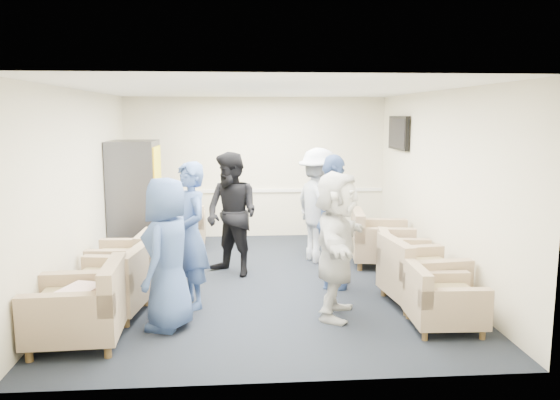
{
  "coord_description": "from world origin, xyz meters",
  "views": [
    {
      "loc": [
        -0.35,
        -7.53,
        2.36
      ],
      "look_at": [
        0.25,
        0.2,
        1.15
      ],
      "focal_mm": 35.0,
      "sensor_mm": 36.0,
      "label": 1
    }
  ],
  "objects": [
    {
      "name": "person_front_left",
      "position": [
        -1.13,
        -1.61,
        0.85
      ],
      "size": [
        0.74,
        0.94,
        1.69
      ],
      "primitive_type": "imported",
      "rotation": [
        0.0,
        0.0,
        -1.84
      ],
      "color": "#3B568F",
      "rests_on": "floor"
    },
    {
      "name": "armchair_left_far",
      "position": [
        -1.93,
        0.02,
        0.32
      ],
      "size": [
        0.84,
        0.84,
        0.63
      ],
      "rotation": [
        0.0,
        0.0,
        -1.63
      ],
      "color": "#977E61",
      "rests_on": "floor"
    },
    {
      "name": "person_back_left",
      "position": [
        -0.45,
        0.38,
        0.91
      ],
      "size": [
        1.12,
        1.11,
        1.83
      ],
      "primitive_type": "imported",
      "rotation": [
        0.0,
        0.0,
        -0.74
      ],
      "color": "black",
      "rests_on": "floor"
    },
    {
      "name": "backpack",
      "position": [
        -1.28,
        -0.73,
        0.23
      ],
      "size": [
        0.29,
        0.24,
        0.44
      ],
      "rotation": [
        0.0,
        0.0,
        0.23
      ],
      "color": "black",
      "rests_on": "floor"
    },
    {
      "name": "armchair_corner",
      "position": [
        -1.38,
        2.06,
        0.34
      ],
      "size": [
        0.89,
        0.89,
        0.69
      ],
      "rotation": [
        0.0,
        0.0,
        3.17
      ],
      "color": "#977E61",
      "rests_on": "floor"
    },
    {
      "name": "front_wall",
      "position": [
        0.0,
        -3.0,
        1.35
      ],
      "size": [
        5.0,
        0.02,
        2.7
      ],
      "primitive_type": "cube",
      "color": "beige",
      "rests_on": "floor"
    },
    {
      "name": "armchair_left_near",
      "position": [
        -1.97,
        -2.01,
        0.36
      ],
      "size": [
        0.95,
        0.95,
        0.73
      ],
      "rotation": [
        0.0,
        0.0,
        -1.53
      ],
      "color": "#977E61",
      "rests_on": "floor"
    },
    {
      "name": "back_wall",
      "position": [
        0.0,
        3.0,
        1.35
      ],
      "size": [
        5.0,
        0.02,
        2.7
      ],
      "primitive_type": "cube",
      "color": "beige",
      "rests_on": "floor"
    },
    {
      "name": "floor",
      "position": [
        0.0,
        0.0,
        0.0
      ],
      "size": [
        6.0,
        6.0,
        0.0
      ],
      "primitive_type": "plane",
      "color": "black",
      "rests_on": "ground"
    },
    {
      "name": "ceiling",
      "position": [
        0.0,
        0.0,
        2.7
      ],
      "size": [
        6.0,
        6.0,
        0.0
      ],
      "primitive_type": "plane",
      "rotation": [
        3.14,
        0.0,
        0.0
      ],
      "color": "white",
      "rests_on": "back_wall"
    },
    {
      "name": "tv",
      "position": [
        2.44,
        1.8,
        2.05
      ],
      "size": [
        0.1,
        1.0,
        0.58
      ],
      "color": "black",
      "rests_on": "right_wall"
    },
    {
      "name": "person_mid_left",
      "position": [
        -0.94,
        -0.93,
        0.9
      ],
      "size": [
        0.67,
        0.78,
        1.8
      ],
      "primitive_type": "imported",
      "rotation": [
        0.0,
        0.0,
        -1.13
      ],
      "color": "#3B568F",
      "rests_on": "floor"
    },
    {
      "name": "person_back_right",
      "position": [
        0.94,
        1.02,
        0.92
      ],
      "size": [
        1.04,
        1.35,
        1.84
      ],
      "primitive_type": "imported",
      "rotation": [
        0.0,
        0.0,
        1.91
      ],
      "color": "silver",
      "rests_on": "floor"
    },
    {
      "name": "pillow",
      "position": [
        -1.98,
        -2.01,
        0.54
      ],
      "size": [
        0.45,
        0.52,
        0.13
      ],
      "primitive_type": "cube",
      "rotation": [
        0.0,
        0.0,
        -1.89
      ],
      "color": "silver",
      "rests_on": "armchair_left_near"
    },
    {
      "name": "chair_rail",
      "position": [
        0.0,
        2.98,
        0.9
      ],
      "size": [
        4.98,
        0.04,
        0.06
      ],
      "primitive_type": "cube",
      "color": "white",
      "rests_on": "back_wall"
    },
    {
      "name": "armchair_right_far",
      "position": [
        1.85,
        0.77,
        0.36
      ],
      "size": [
        1.03,
        1.03,
        0.73
      ],
      "rotation": [
        0.0,
        0.0,
        1.43
      ],
      "color": "#977E61",
      "rests_on": "floor"
    },
    {
      "name": "armchair_left_mid",
      "position": [
        -1.86,
        -1.19,
        0.34
      ],
      "size": [
        0.97,
        0.97,
        0.69
      ],
      "rotation": [
        0.0,
        0.0,
        -1.71
      ],
      "color": "#977E61",
      "rests_on": "floor"
    },
    {
      "name": "armchair_right_midnear",
      "position": [
        1.88,
        -1.08,
        0.35
      ],
      "size": [
        0.98,
        0.98,
        0.71
      ],
      "rotation": [
        0.0,
        0.0,
        1.68
      ],
      "color": "#977E61",
      "rests_on": "floor"
    },
    {
      "name": "right_wall",
      "position": [
        2.5,
        0.0,
        1.35
      ],
      "size": [
        0.02,
        6.0,
        2.7
      ],
      "primitive_type": "cube",
      "color": "beige",
      "rests_on": "floor"
    },
    {
      "name": "left_wall",
      "position": [
        -2.5,
        0.0,
        1.35
      ],
      "size": [
        0.02,
        6.0,
        2.7
      ],
      "primitive_type": "cube",
      "color": "beige",
      "rests_on": "floor"
    },
    {
      "name": "armchair_right_midfar",
      "position": [
        1.97,
        -0.2,
        0.31
      ],
      "size": [
        0.87,
        0.87,
        0.62
      ],
      "rotation": [
        0.0,
        0.0,
        1.43
      ],
      "color": "#977E61",
      "rests_on": "floor"
    },
    {
      "name": "vending_machine",
      "position": [
        -2.09,
        1.77,
        0.97
      ],
      "size": [
        0.78,
        0.92,
        1.93
      ],
      "color": "#46474D",
      "rests_on": "floor"
    },
    {
      "name": "armchair_right_near",
      "position": [
        1.87,
        -1.89,
        0.3
      ],
      "size": [
        0.79,
        0.79,
        0.61
      ],
      "rotation": [
        0.0,
        0.0,
        1.54
      ],
      "color": "#977E61",
      "rests_on": "floor"
    },
    {
      "name": "person_front_right",
      "position": [
        0.78,
        -1.42,
        0.86
      ],
      "size": [
        0.97,
        1.68,
        1.73
      ],
      "primitive_type": "imported",
      "rotation": [
        0.0,
        0.0,
        1.27
      ],
      "color": "silver",
      "rests_on": "floor"
    },
    {
      "name": "person_mid_right",
      "position": [
        0.93,
        -0.31,
        0.92
      ],
      "size": [
        0.69,
        1.15,
        1.84
      ],
      "primitive_type": "imported",
      "rotation": [
        0.0,
        0.0,
        1.34
      ],
      "color": "#3B568F",
      "rests_on": "floor"
    }
  ]
}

